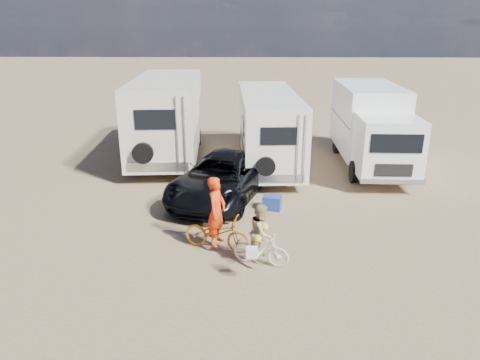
{
  "coord_description": "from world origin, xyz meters",
  "views": [
    {
      "loc": [
        -1.19,
        -12.35,
        5.96
      ],
      "look_at": [
        -1.44,
        0.79,
        1.3
      ],
      "focal_mm": 33.4,
      "sensor_mm": 36.0,
      "label": 1
    }
  ],
  "objects_px": {
    "box_truck": "(372,128)",
    "bike_parked": "(390,161)",
    "rider_man": "(217,217)",
    "crate": "(291,180)",
    "rv_left": "(167,119)",
    "cooler": "(272,203)",
    "bike_woman": "(261,249)",
    "rv_main": "(268,129)",
    "dark_suv": "(222,177)",
    "rider_woman": "(261,238)",
    "bike_man": "(217,233)"
  },
  "relations": [
    {
      "from": "dark_suv",
      "to": "rider_woman",
      "type": "bearing_deg",
      "value": -56.95
    },
    {
      "from": "cooler",
      "to": "bike_woman",
      "type": "bearing_deg",
      "value": -84.01
    },
    {
      "from": "rider_man",
      "to": "crate",
      "type": "height_order",
      "value": "rider_man"
    },
    {
      "from": "box_truck",
      "to": "bike_woman",
      "type": "bearing_deg",
      "value": -118.66
    },
    {
      "from": "rv_main",
      "to": "rv_left",
      "type": "bearing_deg",
      "value": 166.3
    },
    {
      "from": "dark_suv",
      "to": "rider_man",
      "type": "bearing_deg",
      "value": -70.97
    },
    {
      "from": "rider_man",
      "to": "bike_parked",
      "type": "distance_m",
      "value": 9.81
    },
    {
      "from": "bike_man",
      "to": "rider_woman",
      "type": "relative_size",
      "value": 1.25
    },
    {
      "from": "rv_main",
      "to": "rider_woman",
      "type": "bearing_deg",
      "value": -96.27
    },
    {
      "from": "rider_man",
      "to": "bike_parked",
      "type": "relative_size",
      "value": 1.17
    },
    {
      "from": "rv_left",
      "to": "bike_parked",
      "type": "distance_m",
      "value": 9.89
    },
    {
      "from": "crate",
      "to": "bike_parked",
      "type": "bearing_deg",
      "value": 22.52
    },
    {
      "from": "bike_man",
      "to": "crate",
      "type": "xyz_separation_m",
      "value": [
        2.52,
        5.23,
        -0.31
      ]
    },
    {
      "from": "bike_man",
      "to": "rider_man",
      "type": "relative_size",
      "value": 0.99
    },
    {
      "from": "bike_man",
      "to": "cooler",
      "type": "height_order",
      "value": "bike_man"
    },
    {
      "from": "rv_main",
      "to": "dark_suv",
      "type": "xyz_separation_m",
      "value": [
        -1.78,
        -4.03,
        -0.79
      ]
    },
    {
      "from": "bike_parked",
      "to": "cooler",
      "type": "bearing_deg",
      "value": 164.91
    },
    {
      "from": "box_truck",
      "to": "rider_man",
      "type": "relative_size",
      "value": 3.67
    },
    {
      "from": "rv_main",
      "to": "bike_woman",
      "type": "height_order",
      "value": "rv_main"
    },
    {
      "from": "rv_main",
      "to": "rider_woman",
      "type": "relative_size",
      "value": 5.07
    },
    {
      "from": "box_truck",
      "to": "dark_suv",
      "type": "distance_m",
      "value": 7.32
    },
    {
      "from": "crate",
      "to": "dark_suv",
      "type": "bearing_deg",
      "value": -152.18
    },
    {
      "from": "box_truck",
      "to": "bike_parked",
      "type": "relative_size",
      "value": 4.3
    },
    {
      "from": "bike_woman",
      "to": "crate",
      "type": "distance_m",
      "value": 6.21
    },
    {
      "from": "bike_woman",
      "to": "crate",
      "type": "relative_size",
      "value": 3.11
    },
    {
      "from": "rider_woman",
      "to": "bike_parked",
      "type": "xyz_separation_m",
      "value": [
        5.63,
        7.85,
        -0.33
      ]
    },
    {
      "from": "box_truck",
      "to": "rider_man",
      "type": "height_order",
      "value": "box_truck"
    },
    {
      "from": "rv_left",
      "to": "bike_parked",
      "type": "xyz_separation_m",
      "value": [
        9.64,
        -1.74,
        -1.38
      ]
    },
    {
      "from": "rider_man",
      "to": "crate",
      "type": "bearing_deg",
      "value": -7.07
    },
    {
      "from": "box_truck",
      "to": "cooler",
      "type": "xyz_separation_m",
      "value": [
        -4.46,
        -4.84,
        -1.45
      ]
    },
    {
      "from": "rider_woman",
      "to": "bike_parked",
      "type": "relative_size",
      "value": 0.92
    },
    {
      "from": "rider_man",
      "to": "bike_woman",
      "type": "bearing_deg",
      "value": -106.21
    },
    {
      "from": "rv_main",
      "to": "bike_woman",
      "type": "bearing_deg",
      "value": -96.27
    },
    {
      "from": "rider_man",
      "to": "rv_main",
      "type": "bearing_deg",
      "value": 6.43
    },
    {
      "from": "crate",
      "to": "rider_woman",
      "type": "bearing_deg",
      "value": -102.35
    },
    {
      "from": "box_truck",
      "to": "bike_parked",
      "type": "bearing_deg",
      "value": -41.23
    },
    {
      "from": "box_truck",
      "to": "bike_parked",
      "type": "distance_m",
      "value": 1.58
    },
    {
      "from": "box_truck",
      "to": "cooler",
      "type": "height_order",
      "value": "box_truck"
    },
    {
      "from": "bike_man",
      "to": "rider_woman",
      "type": "xyz_separation_m",
      "value": [
        1.19,
        -0.83,
        0.26
      ]
    },
    {
      "from": "rv_main",
      "to": "rider_man",
      "type": "distance_m",
      "value": 8.1
    },
    {
      "from": "rider_woman",
      "to": "crate",
      "type": "relative_size",
      "value": 3.2
    },
    {
      "from": "rider_man",
      "to": "rider_woman",
      "type": "relative_size",
      "value": 1.27
    },
    {
      "from": "dark_suv",
      "to": "rider_man",
      "type": "height_order",
      "value": "rider_man"
    },
    {
      "from": "box_truck",
      "to": "rider_man",
      "type": "bearing_deg",
      "value": -127.15
    },
    {
      "from": "rv_left",
      "to": "cooler",
      "type": "bearing_deg",
      "value": -56.56
    },
    {
      "from": "crate",
      "to": "cooler",
      "type": "bearing_deg",
      "value": -109.61
    },
    {
      "from": "bike_woman",
      "to": "rider_woman",
      "type": "bearing_deg",
      "value": 0.0
    },
    {
      "from": "bike_man",
      "to": "bike_woman",
      "type": "relative_size",
      "value": 1.29
    },
    {
      "from": "dark_suv",
      "to": "rider_man",
      "type": "distance_m",
      "value": 3.87
    },
    {
      "from": "box_truck",
      "to": "bike_woman",
      "type": "distance_m",
      "value": 9.9
    }
  ]
}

